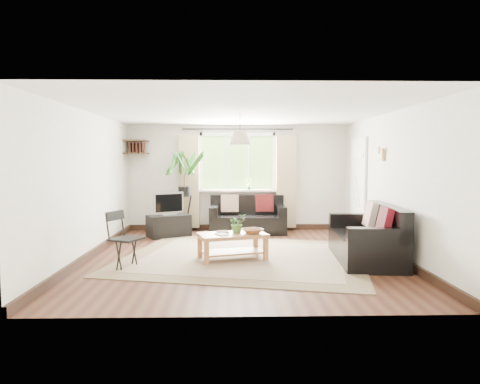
{
  "coord_description": "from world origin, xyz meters",
  "views": [
    {
      "loc": [
        -0.17,
        -7.05,
        1.62
      ],
      "look_at": [
        0.0,
        0.4,
        1.05
      ],
      "focal_mm": 32.0,
      "sensor_mm": 36.0,
      "label": 1
    }
  ],
  "objects_px": {
    "sofa_back": "(247,215)",
    "palm_stand": "(184,192)",
    "folding_chair": "(126,240)",
    "coffee_table": "(232,247)",
    "sofa_right": "(365,234)",
    "tv_stand": "(169,226)"
  },
  "relations": [
    {
      "from": "coffee_table",
      "to": "sofa_right",
      "type": "bearing_deg",
      "value": -2.01
    },
    {
      "from": "sofa_back",
      "to": "sofa_right",
      "type": "height_order",
      "value": "sofa_right"
    },
    {
      "from": "coffee_table",
      "to": "tv_stand",
      "type": "height_order",
      "value": "tv_stand"
    },
    {
      "from": "sofa_right",
      "to": "palm_stand",
      "type": "relative_size",
      "value": 1.0
    },
    {
      "from": "sofa_right",
      "to": "palm_stand",
      "type": "xyz_separation_m",
      "value": [
        -3.17,
        2.68,
        0.48
      ]
    },
    {
      "from": "sofa_right",
      "to": "folding_chair",
      "type": "xyz_separation_m",
      "value": [
        -3.7,
        -0.4,
        0.0
      ]
    },
    {
      "from": "palm_stand",
      "to": "folding_chair",
      "type": "relative_size",
      "value": 2.12
    },
    {
      "from": "sofa_right",
      "to": "tv_stand",
      "type": "bearing_deg",
      "value": -118.02
    },
    {
      "from": "sofa_back",
      "to": "coffee_table",
      "type": "xyz_separation_m",
      "value": [
        -0.35,
        -2.54,
        -0.17
      ]
    },
    {
      "from": "sofa_back",
      "to": "palm_stand",
      "type": "relative_size",
      "value": 0.91
    },
    {
      "from": "sofa_right",
      "to": "coffee_table",
      "type": "distance_m",
      "value": 2.14
    },
    {
      "from": "sofa_back",
      "to": "palm_stand",
      "type": "height_order",
      "value": "palm_stand"
    },
    {
      "from": "coffee_table",
      "to": "folding_chair",
      "type": "xyz_separation_m",
      "value": [
        -1.58,
        -0.48,
        0.21
      ]
    },
    {
      "from": "tv_stand",
      "to": "palm_stand",
      "type": "relative_size",
      "value": 0.47
    },
    {
      "from": "tv_stand",
      "to": "sofa_right",
      "type": "bearing_deg",
      "value": -62.3
    },
    {
      "from": "tv_stand",
      "to": "sofa_back",
      "type": "bearing_deg",
      "value": -15.89
    },
    {
      "from": "sofa_right",
      "to": "folding_chair",
      "type": "distance_m",
      "value": 3.73
    },
    {
      "from": "palm_stand",
      "to": "sofa_right",
      "type": "bearing_deg",
      "value": -40.23
    },
    {
      "from": "sofa_right",
      "to": "palm_stand",
      "type": "distance_m",
      "value": 4.18
    },
    {
      "from": "sofa_right",
      "to": "coffee_table",
      "type": "bearing_deg",
      "value": -87.43
    },
    {
      "from": "sofa_back",
      "to": "folding_chair",
      "type": "bearing_deg",
      "value": -122.21
    },
    {
      "from": "sofa_back",
      "to": "tv_stand",
      "type": "height_order",
      "value": "sofa_back"
    }
  ]
}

